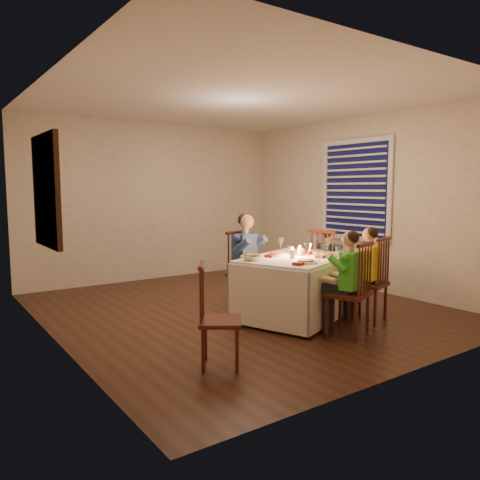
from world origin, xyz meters
TOP-DOWN VIEW (x-y plane):
  - ground at (0.00, 0.00)m, footprint 5.00×5.00m
  - wall_left at (-2.25, 0.00)m, footprint 0.02×5.00m
  - wall_right at (2.25, 0.00)m, footprint 0.02×5.00m
  - wall_back at (0.00, 2.50)m, footprint 4.50×0.02m
  - ceiling at (0.00, 0.00)m, footprint 5.00×5.00m
  - dining_table at (0.30, -0.70)m, footprint 1.66×1.44m
  - chair_adult at (0.09, -0.01)m, footprint 0.50×0.49m
  - chair_near_left at (0.29, -1.52)m, footprint 0.51×0.50m
  - chair_near_right at (0.87, -1.29)m, footprint 0.51×0.49m
  - chair_end at (1.15, -0.39)m, footprint 0.49×0.50m
  - chair_extra at (-1.26, -1.48)m, footprint 0.50×0.50m
  - adult at (0.09, -0.01)m, footprint 0.53×0.51m
  - child_green at (0.29, -1.52)m, footprint 0.46×0.44m
  - child_yellow at (0.87, -1.29)m, footprint 0.45×0.43m
  - child_teal at (1.15, -0.39)m, footprint 0.35×0.36m
  - setting_adult at (0.22, -0.46)m, footprint 0.34×0.34m
  - setting_green at (0.10, -1.07)m, footprint 0.34×0.34m
  - setting_yellow at (0.65, -0.84)m, footprint 0.34×0.34m
  - setting_teal at (0.75, -0.52)m, footprint 0.34×0.34m
  - candle_left at (0.21, -0.73)m, footprint 0.06×0.06m
  - candle_right at (0.39, -0.66)m, footprint 0.06×0.06m
  - squash at (-0.32, -0.63)m, footprint 0.09×0.09m
  - orange_fruit at (0.53, -0.56)m, footprint 0.08×0.08m
  - serving_bowl at (-0.27, -0.61)m, footprint 0.29×0.29m
  - wall_mirror at (-2.22, 0.30)m, footprint 0.06×0.95m
  - window_blinds at (2.21, 0.10)m, footprint 0.07×1.34m

SIDE VIEW (x-z plane):
  - ground at x=0.00m, z-range 0.00..0.00m
  - chair_adult at x=0.09m, z-range -0.49..0.49m
  - chair_near_left at x=0.29m, z-range -0.49..0.49m
  - chair_near_right at x=0.87m, z-range -0.49..0.49m
  - chair_end at x=1.15m, z-range -0.49..0.49m
  - chair_extra at x=-1.26m, z-range -0.45..0.45m
  - adult at x=0.09m, z-range -0.60..0.60m
  - child_green at x=0.29m, z-range -0.55..0.55m
  - child_yellow at x=0.87m, z-range -0.55..0.55m
  - child_teal at x=1.15m, z-range -0.49..0.49m
  - dining_table at x=0.30m, z-range 0.17..0.86m
  - setting_adult at x=0.22m, z-range 0.72..0.74m
  - setting_green at x=0.10m, z-range 0.72..0.74m
  - setting_yellow at x=0.65m, z-range 0.72..0.74m
  - setting_teal at x=0.75m, z-range 0.72..0.74m
  - serving_bowl at x=-0.27m, z-range 0.72..0.78m
  - orange_fruit at x=0.53m, z-range 0.72..0.80m
  - squash at x=-0.32m, z-range 0.72..0.81m
  - candle_left at x=0.21m, z-range 0.72..0.82m
  - candle_right at x=0.39m, z-range 0.72..0.82m
  - wall_left at x=-2.25m, z-range 0.00..2.60m
  - wall_right at x=2.25m, z-range 0.00..2.60m
  - wall_back at x=0.00m, z-range 0.00..2.60m
  - wall_mirror at x=-2.22m, z-range 0.92..2.08m
  - window_blinds at x=2.21m, z-range 0.73..2.27m
  - ceiling at x=0.00m, z-range 2.60..2.60m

